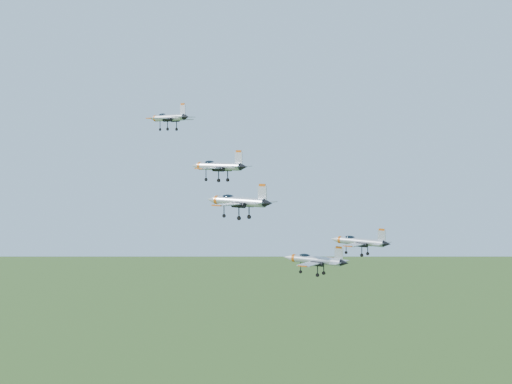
% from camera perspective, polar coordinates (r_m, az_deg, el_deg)
% --- Properties ---
extents(jet_lead, '(13.11, 11.16, 3.57)m').
position_cam_1_polar(jet_lead, '(152.60, -7.03, 5.93)').
color(jet_lead, '#A6ABB2').
extents(jet_left_high, '(14.02, 11.77, 3.76)m').
position_cam_1_polar(jet_left_high, '(133.39, -3.07, 2.09)').
color(jet_left_high, '#A6ABB2').
extents(jet_right_high, '(13.34, 11.21, 3.58)m').
position_cam_1_polar(jet_right_high, '(110.30, -1.47, -0.72)').
color(jet_right_high, '#A6ABB2').
extents(jet_left_low, '(12.05, 10.07, 3.22)m').
position_cam_1_polar(jet_left_low, '(127.15, 8.25, -3.92)').
color(jet_left_low, '#A6ABB2').
extents(jet_right_low, '(11.23, 9.30, 3.00)m').
position_cam_1_polar(jet_right_low, '(109.11, 4.70, -5.43)').
color(jet_right_low, '#A6ABB2').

